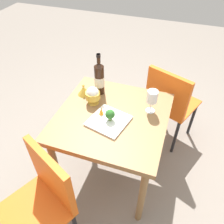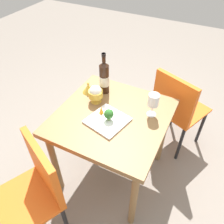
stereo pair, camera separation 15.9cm
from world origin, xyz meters
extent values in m
plane|color=gray|center=(0.00, 0.00, 0.00)|extent=(8.00, 8.00, 0.00)
cube|color=olive|center=(0.00, 0.00, 0.70)|extent=(0.79, 0.79, 0.04)
cylinder|color=olive|center=(-0.33, -0.33, 0.34)|extent=(0.05, 0.05, 0.68)
cylinder|color=olive|center=(0.33, -0.33, 0.34)|extent=(0.05, 0.05, 0.68)
cylinder|color=olive|center=(-0.33, 0.33, 0.34)|extent=(0.05, 0.05, 0.68)
cylinder|color=olive|center=(0.33, 0.33, 0.34)|extent=(0.05, 0.05, 0.68)
cube|color=orange|center=(-0.27, -0.71, 0.44)|extent=(0.53, 0.53, 0.02)
cube|color=orange|center=(-0.19, -0.54, 0.65)|extent=(0.38, 0.21, 0.40)
cylinder|color=black|center=(-0.35, -0.48, 0.21)|extent=(0.03, 0.03, 0.43)
cube|color=orange|center=(0.40, 0.64, 0.44)|extent=(0.53, 0.53, 0.02)
cube|color=orange|center=(0.33, 0.47, 0.65)|extent=(0.38, 0.19, 0.40)
cylinder|color=black|center=(0.31, 0.86, 0.21)|extent=(0.03, 0.03, 0.43)
cylinder|color=black|center=(0.63, 0.73, 0.21)|extent=(0.03, 0.03, 0.43)
cylinder|color=black|center=(0.18, 0.55, 0.21)|extent=(0.03, 0.03, 0.43)
cylinder|color=black|center=(0.49, 0.42, 0.21)|extent=(0.03, 0.03, 0.43)
cylinder|color=black|center=(-0.18, 0.22, 0.84)|extent=(0.08, 0.07, 0.24)
cone|color=black|center=(-0.18, 0.22, 0.98)|extent=(0.08, 0.07, 0.03)
cylinder|color=black|center=(-0.18, 0.22, 1.03)|extent=(0.03, 0.03, 0.07)
cylinder|color=black|center=(-0.18, 0.22, 1.05)|extent=(0.03, 0.03, 0.02)
cylinder|color=silver|center=(-0.18, 0.22, 0.83)|extent=(0.08, 0.08, 0.08)
cylinder|color=white|center=(0.25, 0.14, 0.72)|extent=(0.07, 0.07, 0.00)
cylinder|color=white|center=(0.25, 0.14, 0.77)|extent=(0.01, 0.01, 0.08)
cylinder|color=white|center=(0.25, 0.14, 0.86)|extent=(0.08, 0.08, 0.09)
cone|color=gold|center=(-0.18, 0.08, 0.74)|extent=(0.08, 0.08, 0.04)
cylinder|color=gold|center=(-0.18, 0.08, 0.79)|extent=(0.11, 0.11, 0.05)
sphere|color=white|center=(-0.18, 0.08, 0.82)|extent=(0.09, 0.09, 0.09)
cone|color=gold|center=(-0.29, 0.16, 0.76)|extent=(0.10, 0.10, 0.07)
sphere|color=gold|center=(-0.29, 0.16, 0.80)|extent=(0.02, 0.02, 0.02)
cube|color=white|center=(0.00, -0.07, 0.73)|extent=(0.30, 0.30, 0.02)
cylinder|color=#729E4C|center=(0.01, -0.06, 0.75)|extent=(0.03, 0.03, 0.03)
sphere|color=#2D6B28|center=(0.01, -0.06, 0.79)|extent=(0.07, 0.07, 0.07)
cone|color=orange|center=(-0.07, -0.03, 0.77)|extent=(0.03, 0.03, 0.06)
camera|label=1|loc=(0.38, -1.11, 1.82)|focal=35.85mm
camera|label=2|loc=(0.53, -1.05, 1.82)|focal=35.85mm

